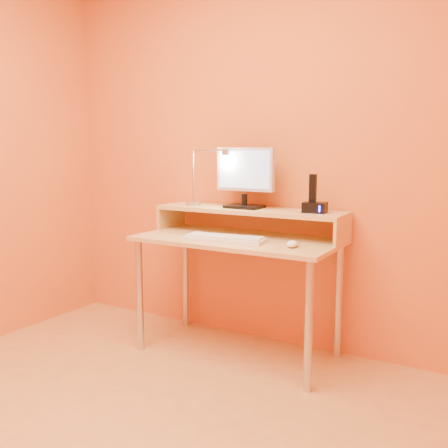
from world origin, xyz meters
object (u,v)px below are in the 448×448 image
Objects in this scene: monitor_panel at (245,169)px; remote_control at (194,235)px; phone_dock at (315,207)px; keyboard at (224,239)px; mouse at (292,244)px; lamp_base at (194,203)px.

monitor_panel is 0.51m from remote_control.
monitor_panel reaches higher than remote_control.
phone_dock reaches higher than keyboard.
mouse is (-0.03, -0.26, -0.17)m from phone_dock.
phone_dock is 0.74× the size of remote_control.
keyboard is at bearing 172.05° from mouse.
phone_dock is 0.55m from keyboard.
keyboard is at bearing -18.76° from remote_control.
remote_control is (-0.67, -0.25, -0.18)m from phone_dock.
keyboard is 2.66× the size of remote_control.
keyboard reaches higher than remote_control.
monitor_panel is 2.21× the size of remote_control.
phone_dock is 0.31m from mouse.
phone_dock is at bearing 2.11° from lamp_base.
keyboard is 4.42× the size of mouse.
remote_control is (-0.23, 0.04, -0.00)m from keyboard.
monitor_panel reaches higher than lamp_base.
monitor_panel is at bearing 41.90° from remote_control.
monitor_panel is at bearing 6.40° from lamp_base.
mouse is (0.40, 0.03, 0.01)m from keyboard.
phone_dock is (0.46, -0.01, -0.21)m from monitor_panel.
lamp_base is (-0.36, -0.04, -0.23)m from monitor_panel.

